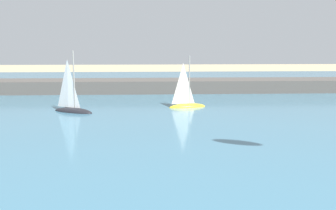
{
  "coord_description": "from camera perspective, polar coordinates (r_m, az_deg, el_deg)",
  "views": [
    {
      "loc": [
        0.43,
        1.29,
        6.85
      ],
      "look_at": [
        1.21,
        16.72,
        4.4
      ],
      "focal_mm": 41.64,
      "sensor_mm": 36.0,
      "label": 1
    }
  ],
  "objects": [
    {
      "name": "sailboat_toward_headland",
      "position": [
        40.12,
        -13.82,
        -0.16
      ],
      "size": [
        4.63,
        3.37,
        6.57
      ],
      "color": "black",
      "rests_on": "sea"
    },
    {
      "name": "palm_headland",
      "position": [
        55.27,
        -0.92,
        4.08
      ],
      "size": [
        117.5,
        6.44,
        11.98
      ],
      "color": "#514C47",
      "rests_on": "ground"
    },
    {
      "name": "sailboat_mid_bay",
      "position": [
        41.93,
        2.74,
        0.4
      ],
      "size": [
        4.25,
        2.14,
        5.91
      ],
      "color": "yellow",
      "rests_on": "sea"
    },
    {
      "name": "sea",
      "position": [
        52.1,
        -3.36,
        1.45
      ],
      "size": [
        220.0,
        86.75,
        0.06
      ],
      "primitive_type": "cube",
      "color": "teal",
      "rests_on": "ground"
    }
  ]
}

